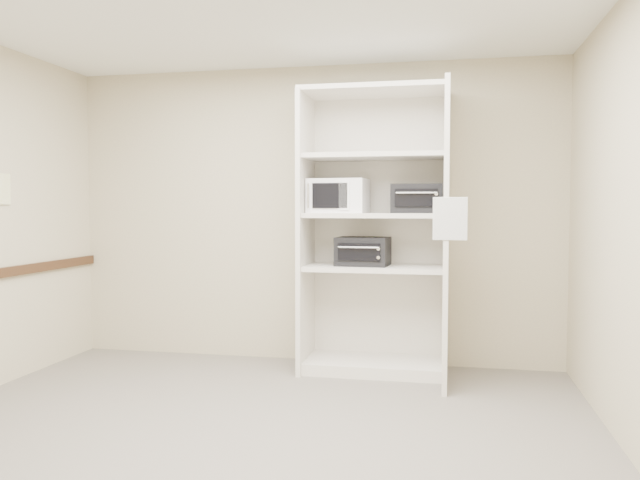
% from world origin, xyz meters
% --- Properties ---
extents(floor, '(4.50, 4.00, 0.01)m').
position_xyz_m(floor, '(0.00, 0.00, 0.00)').
color(floor, slate).
rests_on(floor, ground).
extents(wall_back, '(4.50, 0.02, 2.70)m').
position_xyz_m(wall_back, '(0.00, 2.00, 1.35)').
color(wall_back, tan).
rests_on(wall_back, ground).
extents(wall_front, '(4.50, 0.02, 2.70)m').
position_xyz_m(wall_front, '(0.00, -2.00, 1.35)').
color(wall_front, tan).
rests_on(wall_front, ground).
extents(shelving_unit, '(1.24, 0.92, 2.42)m').
position_xyz_m(shelving_unit, '(0.67, 1.70, 1.13)').
color(shelving_unit, beige).
rests_on(shelving_unit, floor).
extents(microwave, '(0.51, 0.40, 0.29)m').
position_xyz_m(microwave, '(0.30, 1.71, 1.52)').
color(microwave, white).
rests_on(microwave, shelving_unit).
extents(toaster_oven_upper, '(0.44, 0.34, 0.24)m').
position_xyz_m(toaster_oven_upper, '(0.97, 1.69, 1.49)').
color(toaster_oven_upper, black).
rests_on(toaster_oven_upper, shelving_unit).
extents(toaster_oven_lower, '(0.46, 0.36, 0.24)m').
position_xyz_m(toaster_oven_lower, '(0.52, 1.68, 1.04)').
color(toaster_oven_lower, black).
rests_on(toaster_oven_lower, shelving_unit).
extents(paper_sign, '(0.24, 0.01, 0.31)m').
position_xyz_m(paper_sign, '(1.25, 1.07, 1.34)').
color(paper_sign, white).
rests_on(paper_sign, shelving_unit).
extents(wall_poster, '(0.01, 0.18, 0.25)m').
position_xyz_m(wall_poster, '(-2.24, 0.75, 1.56)').
color(wall_poster, white).
rests_on(wall_poster, wall_left).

